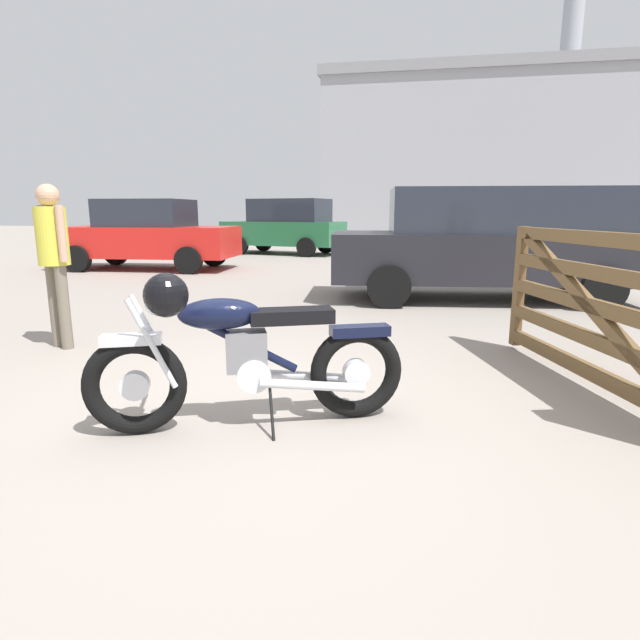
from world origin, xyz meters
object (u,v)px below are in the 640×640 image
at_px(blue_hatchback_right, 148,235).
at_px(pale_sedan_back, 491,241).
at_px(vintage_motorcycle, 241,355).
at_px(bystander, 53,249).
at_px(silver_sedan_mid, 285,226).
at_px(white_estate_far, 602,225).
at_px(dark_sedan_left, 585,230).
at_px(timber_gate, 617,308).

distance_m(blue_hatchback_right, pale_sedan_back, 8.20).
relative_size(vintage_motorcycle, blue_hatchback_right, 0.45).
bearing_deg(bystander, blue_hatchback_right, 47.77).
xyz_separation_m(pale_sedan_back, silver_sedan_mid, (-5.63, 8.02, -0.02)).
distance_m(pale_sedan_back, white_estate_far, 11.47).
relative_size(pale_sedan_back, silver_sedan_mid, 1.18).
height_order(bystander, dark_sedan_left, dark_sedan_left).
xyz_separation_m(bystander, white_estate_far, (9.28, 14.52, -0.08)).
bearing_deg(vintage_motorcycle, white_estate_far, -135.86).
bearing_deg(bystander, pale_sedan_back, -24.63).
distance_m(dark_sedan_left, white_estate_far, 5.48).
xyz_separation_m(bystander, pale_sedan_back, (4.63, 4.04, -0.08)).
distance_m(silver_sedan_mid, white_estate_far, 10.57).
bearing_deg(blue_hatchback_right, timber_gate, -46.94).
bearing_deg(dark_sedan_left, blue_hatchback_right, -166.78).
relative_size(bystander, silver_sedan_mid, 0.40).
relative_size(timber_gate, dark_sedan_left, 0.52).
bearing_deg(timber_gate, white_estate_far, -33.82).
bearing_deg(bystander, vintage_motorcycle, -96.62).
bearing_deg(blue_hatchback_right, silver_sedan_mid, 64.10).
xyz_separation_m(vintage_motorcycle, white_estate_far, (6.72, 16.05, 0.45)).
height_order(timber_gate, pale_sedan_back, pale_sedan_back).
bearing_deg(silver_sedan_mid, pale_sedan_back, 135.57).
height_order(timber_gate, white_estate_far, white_estate_far).
xyz_separation_m(silver_sedan_mid, white_estate_far, (10.28, 2.46, 0.02)).
bearing_deg(white_estate_far, vintage_motorcycle, -107.29).
relative_size(dark_sedan_left, white_estate_far, 0.97).
xyz_separation_m(vintage_motorcycle, timber_gate, (2.51, 1.04, 0.21)).
xyz_separation_m(dark_sedan_left, white_estate_far, (1.87, 5.14, 0.00)).
distance_m(vintage_motorcycle, blue_hatchback_right, 10.17).
relative_size(blue_hatchback_right, pale_sedan_back, 0.88).
xyz_separation_m(pale_sedan_back, dark_sedan_left, (2.77, 5.34, 0.00)).
distance_m(vintage_motorcycle, dark_sedan_left, 11.95).
bearing_deg(bystander, silver_sedan_mid, 29.04).
bearing_deg(blue_hatchback_right, bystander, -70.81).
relative_size(vintage_motorcycle, silver_sedan_mid, 0.47).
bearing_deg(silver_sedan_mid, blue_hatchback_right, 78.86).
xyz_separation_m(blue_hatchback_right, dark_sedan_left, (10.43, 2.42, 0.10)).
relative_size(blue_hatchback_right, dark_sedan_left, 0.92).
xyz_separation_m(timber_gate, pale_sedan_back, (-0.43, 4.53, 0.24)).
relative_size(vintage_motorcycle, bystander, 1.18).
xyz_separation_m(timber_gate, silver_sedan_mid, (-6.07, 12.55, 0.21)).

